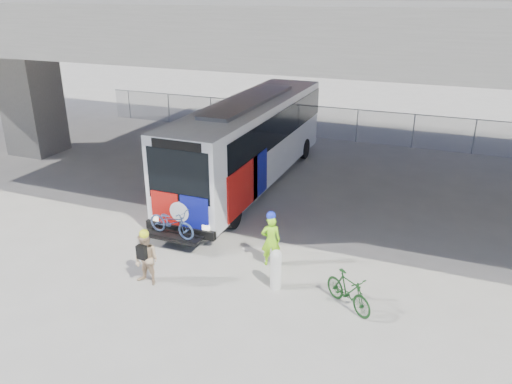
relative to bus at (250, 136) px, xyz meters
The scene contains 9 objects.
ground 4.88m from the bus, 63.00° to the right, with size 160.00×160.00×0.00m, color #9E9991.
bus is the anchor object (origin of this frame).
overpass 4.87m from the bus, ahead, with size 40.00×16.00×7.95m.
chainlink_fence 8.35m from the bus, 76.09° to the left, with size 30.00×0.06×30.00m.
brick_buildings 44.54m from the bus, 85.83° to the left, with size 54.00×22.00×12.00m.
bollard 8.58m from the bus, 62.59° to the right, with size 0.31×0.31×1.20m.
cyclist_hivis 7.24m from the bus, 62.49° to the right, with size 0.70×0.61×1.78m.
cyclist_tan 8.77m from the bus, 87.23° to the right, with size 0.80×0.65×1.72m.
bike_parked 9.87m from the bus, 52.12° to the right, with size 0.48×1.69×1.01m, color #133D15.
Camera 1 is at (5.91, -15.00, 7.79)m, focal length 35.00 mm.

